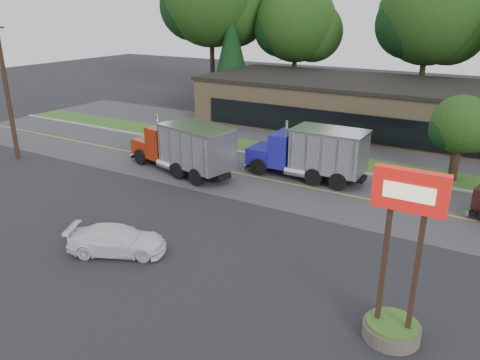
% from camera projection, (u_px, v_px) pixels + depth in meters
% --- Properties ---
extents(ground, '(140.00, 140.00, 0.00)m').
position_uv_depth(ground, '(186.00, 235.00, 22.83)').
color(ground, '#323238').
rests_on(ground, ground).
extents(road, '(60.00, 8.00, 0.02)m').
position_uv_depth(road, '(271.00, 180.00, 30.08)').
color(road, '#56565B').
rests_on(road, ground).
extents(center_line, '(60.00, 0.12, 0.01)m').
position_uv_depth(center_line, '(271.00, 180.00, 30.08)').
color(center_line, gold).
rests_on(center_line, ground).
extents(curb, '(60.00, 0.30, 0.12)m').
position_uv_depth(curb, '(298.00, 163.00, 33.46)').
color(curb, '#9E9E99').
rests_on(curb, ground).
extents(grass_verge, '(60.00, 3.40, 0.03)m').
position_uv_depth(grass_verge, '(308.00, 156.00, 34.90)').
color(grass_verge, '#30591E').
rests_on(grass_verge, ground).
extents(far_parking, '(60.00, 7.00, 0.02)m').
position_uv_depth(far_parking, '(331.00, 141.00, 38.93)').
color(far_parking, '#56565B').
rests_on(far_parking, ground).
extents(strip_mall, '(32.00, 12.00, 4.00)m').
position_uv_depth(strip_mall, '(378.00, 107.00, 42.10)').
color(strip_mall, tan).
rests_on(strip_mall, ground).
extents(utility_pole, '(1.60, 0.32, 10.00)m').
position_uv_depth(utility_pole, '(6.00, 89.00, 32.56)').
color(utility_pole, '#382619').
rests_on(utility_pole, ground).
extents(bilo_sign, '(2.20, 1.90, 5.95)m').
position_uv_depth(bilo_sign, '(397.00, 285.00, 15.06)').
color(bilo_sign, '#6B6054').
rests_on(bilo_sign, ground).
extents(tree_far_a, '(12.17, 11.46, 17.36)m').
position_uv_depth(tree_far_a, '(213.00, 2.00, 54.41)').
color(tree_far_a, '#382619').
rests_on(tree_far_a, ground).
extents(tree_far_b, '(9.38, 8.83, 13.38)m').
position_uv_depth(tree_far_b, '(298.00, 26.00, 52.08)').
color(tree_far_b, '#382619').
rests_on(tree_far_b, ground).
extents(tree_far_c, '(10.31, 9.70, 14.71)m').
position_uv_depth(tree_far_c, '(431.00, 19.00, 45.04)').
color(tree_far_c, '#382619').
rests_on(tree_far_c, ground).
extents(evergreen_left, '(4.70, 4.70, 10.67)m').
position_uv_depth(evergreen_left, '(231.00, 51.00, 52.66)').
color(evergreen_left, '#382619').
rests_on(evergreen_left, ground).
extents(tree_verge, '(3.84, 3.62, 5.48)m').
position_uv_depth(tree_verge, '(461.00, 127.00, 28.89)').
color(tree_verge, '#382619').
rests_on(tree_verge, ground).
extents(dump_truck_red, '(8.74, 4.37, 3.36)m').
position_uv_depth(dump_truck_red, '(185.00, 147.00, 30.85)').
color(dump_truck_red, black).
rests_on(dump_truck_red, ground).
extents(dump_truck_blue, '(7.78, 2.69, 3.36)m').
position_uv_depth(dump_truck_blue, '(313.00, 152.00, 29.75)').
color(dump_truck_blue, black).
rests_on(dump_truck_blue, ground).
extents(rally_car, '(4.72, 3.53, 1.27)m').
position_uv_depth(rally_car, '(117.00, 240.00, 20.97)').
color(rally_car, white).
rests_on(rally_car, ground).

